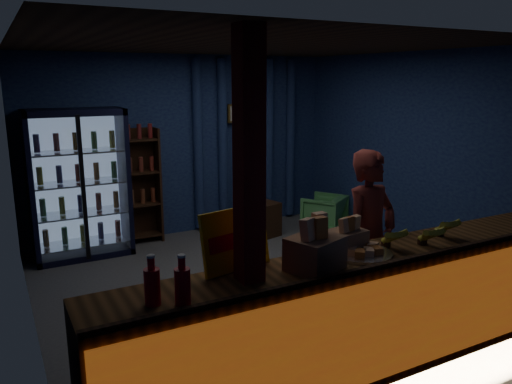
{
  "coord_description": "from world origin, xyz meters",
  "views": [
    {
      "loc": [
        -2.49,
        -4.69,
        2.28
      ],
      "look_at": [
        -0.09,
        -0.2,
        1.11
      ],
      "focal_mm": 35.0,
      "sensor_mm": 36.0,
      "label": 1
    }
  ],
  "objects": [
    {
      "name": "banana_bunches",
      "position": [
        0.53,
        -1.9,
        1.04
      ],
      "size": [
        0.87,
        0.32,
        0.19
      ],
      "color": "yellow",
      "rests_on": "counter"
    },
    {
      "name": "room_walls",
      "position": [
        0.0,
        0.0,
        1.57
      ],
      "size": [
        4.6,
        4.6,
        4.6
      ],
      "color": "navy",
      "rests_on": "ground"
    },
    {
      "name": "support_post",
      "position": [
        -1.05,
        -1.9,
        1.3
      ],
      "size": [
        0.16,
        0.16,
        2.6
      ],
      "primitive_type": "cube",
      "color": "maroon",
      "rests_on": "ground"
    },
    {
      "name": "curtain_folds",
      "position": [
        1.0,
        2.14,
        1.3
      ],
      "size": [
        1.74,
        0.14,
        2.5
      ],
      "color": "navy",
      "rests_on": "room_walls"
    },
    {
      "name": "soda_bottles",
      "position": [
        -1.65,
        -2.0,
        1.08
      ],
      "size": [
        0.26,
        0.18,
        0.31
      ],
      "color": "red",
      "rests_on": "counter"
    },
    {
      "name": "framed_picture",
      "position": [
        0.85,
        2.1,
        1.75
      ],
      "size": [
        0.36,
        0.04,
        0.28
      ],
      "color": "gold",
      "rests_on": "room_walls"
    },
    {
      "name": "shopkeeper",
      "position": [
        0.46,
        -1.37,
        0.83
      ],
      "size": [
        0.67,
        0.5,
        1.66
      ],
      "primitive_type": "imported",
      "rotation": [
        0.0,
        0.0,
        0.18
      ],
      "color": "maroon",
      "rests_on": "ground"
    },
    {
      "name": "side_table",
      "position": [
        0.85,
        1.45,
        0.25
      ],
      "size": [
        0.63,
        0.52,
        0.6
      ],
      "color": "#3E2113",
      "rests_on": "ground"
    },
    {
      "name": "snack_box_left",
      "position": [
        -0.55,
        -1.95,
        1.09
      ],
      "size": [
        0.45,
        0.41,
        0.39
      ],
      "color": "#AD7854",
      "rests_on": "counter"
    },
    {
      "name": "bottle_shelf",
      "position": [
        -0.7,
        2.06,
        0.79
      ],
      "size": [
        0.5,
        0.28,
        1.6
      ],
      "color": "#3E2113",
      "rests_on": "ground"
    },
    {
      "name": "snack_box_centre",
      "position": [
        -0.12,
        -1.76,
        1.05
      ],
      "size": [
        0.29,
        0.25,
        0.28
      ],
      "color": "#AD7854",
      "rests_on": "counter"
    },
    {
      "name": "counter",
      "position": [
        0.0,
        -1.91,
        0.48
      ],
      "size": [
        4.4,
        0.57,
        0.99
      ],
      "color": "brown",
      "rests_on": "ground"
    },
    {
      "name": "green_chair",
      "position": [
        1.9,
        1.3,
        0.27
      ],
      "size": [
        0.79,
        0.79,
        0.53
      ],
      "primitive_type": "imported",
      "rotation": [
        0.0,
        0.0,
        3.7
      ],
      "color": "#61C364",
      "rests_on": "ground"
    },
    {
      "name": "pastry_tray",
      "position": [
        -0.07,
        -1.88,
        0.98
      ],
      "size": [
        0.47,
        0.47,
        0.08
      ],
      "color": "silver",
      "rests_on": "counter"
    },
    {
      "name": "yellow_sign",
      "position": [
        -1.05,
        -1.68,
        1.17
      ],
      "size": [
        0.56,
        0.22,
        0.44
      ],
      "color": "yellow",
      "rests_on": "counter"
    },
    {
      "name": "beverage_cooler",
      "position": [
        -1.55,
        1.92,
        0.93
      ],
      "size": [
        1.2,
        0.62,
        1.9
      ],
      "color": "black",
      "rests_on": "ground"
    },
    {
      "name": "ground",
      "position": [
        0.0,
        0.0,
        0.0
      ],
      "size": [
        4.6,
        4.6,
        0.0
      ],
      "primitive_type": "plane",
      "color": "#515154",
      "rests_on": "ground"
    }
  ]
}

